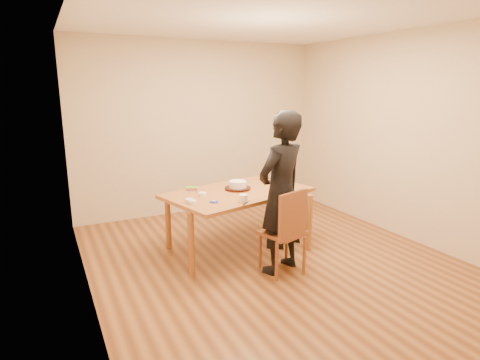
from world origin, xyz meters
name	(u,v)px	position (x,y,z in m)	size (l,w,h in m)	color
room_shell	(258,142)	(0.00, 0.34, 1.35)	(4.00, 4.50, 2.70)	brown
dining_table	(238,193)	(-0.20, 0.46, 0.73)	(1.71, 1.01, 0.04)	brown
dining_chair	(282,233)	(-0.05, -0.31, 0.45)	(0.41, 0.41, 0.04)	brown
cake_plate	(238,188)	(-0.17, 0.54, 0.76)	(0.32, 0.32, 0.02)	red
cake	(238,185)	(-0.17, 0.54, 0.81)	(0.22, 0.22, 0.07)	white
frosting_dome	(238,181)	(-0.17, 0.54, 0.86)	(0.21, 0.21, 0.03)	white
frosting_tub	(243,198)	(-0.36, 0.01, 0.79)	(0.10, 0.10, 0.08)	white
frosting_lid	(214,202)	(-0.66, 0.15, 0.76)	(0.10, 0.10, 0.01)	#17209B
frosting_dollop	(214,201)	(-0.66, 0.15, 0.77)	(0.04, 0.04, 0.02)	white
ramekin_green	(193,202)	(-0.89, 0.19, 0.77)	(0.08, 0.08, 0.04)	white
ramekin_yellow	(202,194)	(-0.68, 0.44, 0.77)	(0.09, 0.09, 0.04)	white
ramekin_multi	(189,201)	(-0.90, 0.26, 0.77)	(0.09, 0.09, 0.04)	white
candy_box_pink	(192,189)	(-0.69, 0.76, 0.76)	(0.12, 0.06, 0.02)	#CD3081
candy_box_green	(192,188)	(-0.69, 0.76, 0.78)	(0.13, 0.06, 0.02)	green
spatula	(245,203)	(-0.37, -0.06, 0.75)	(0.14, 0.01, 0.01)	black
person	(281,193)	(-0.05, -0.27, 0.88)	(0.64, 0.42, 1.76)	black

